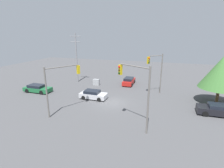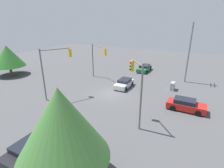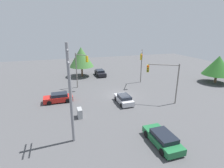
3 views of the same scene
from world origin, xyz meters
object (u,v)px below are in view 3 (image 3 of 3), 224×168
object	(u,v)px
sedan_dark	(100,73)
electrical_cabinet	(80,113)
sedan_silver	(124,99)
traffic_signal_main	(165,76)
sedan_green	(162,139)
traffic_signal_aux	(81,65)
sedan_red	(59,98)
traffic_signal_cross	(141,62)

from	to	relation	value
sedan_dark	electrical_cabinet	size ratio (longest dim) A/B	3.77
sedan_silver	traffic_signal_main	world-z (taller)	traffic_signal_main
sedan_green	electrical_cabinet	world-z (taller)	sedan_green
traffic_signal_main	traffic_signal_aux	bearing A→B (deg)	-14.37
sedan_red	sedan_silver	bearing A→B (deg)	-110.39
sedan_dark	traffic_signal_cross	xyz separation A→B (m)	(8.85, 5.95, 3.88)
sedan_dark	traffic_signal_cross	world-z (taller)	traffic_signal_cross
sedan_green	sedan_red	bearing A→B (deg)	124.05
sedan_red	traffic_signal_aux	xyz separation A→B (m)	(-5.21, 4.22, 3.67)
sedan_dark	traffic_signal_aux	bearing A→B (deg)	54.79
traffic_signal_cross	electrical_cabinet	size ratio (longest dim) A/B	5.57
sedan_silver	sedan_green	distance (m)	10.13
sedan_green	sedan_red	size ratio (longest dim) A/B	1.09
sedan_silver	electrical_cabinet	bearing A→B (deg)	-160.97
sedan_silver	traffic_signal_aux	distance (m)	10.63
traffic_signal_main	electrical_cabinet	size ratio (longest dim) A/B	4.98
sedan_dark	sedan_red	distance (m)	16.22
sedan_silver	sedan_dark	size ratio (longest dim) A/B	0.89
sedan_green	traffic_signal_cross	bearing A→B (deg)	69.81
traffic_signal_cross	electrical_cabinet	bearing A→B (deg)	-23.68
sedan_green	traffic_signal_aux	world-z (taller)	traffic_signal_aux
traffic_signal_main	traffic_signal_cross	distance (m)	9.15
traffic_signal_aux	electrical_cabinet	world-z (taller)	traffic_signal_aux
sedan_silver	sedan_green	size ratio (longest dim) A/B	0.87
sedan_green	traffic_signal_aux	xyz separation A→B (m)	(-18.76, -4.93, 3.72)
sedan_dark	electrical_cabinet	xyz separation A→B (m)	(18.76, -7.33, -0.09)
sedan_red	traffic_signal_aux	world-z (taller)	traffic_signal_aux
sedan_silver	electrical_cabinet	distance (m)	7.21
sedan_green	traffic_signal_cross	world-z (taller)	traffic_signal_cross
sedan_dark	traffic_signal_aux	world-z (taller)	traffic_signal_aux
sedan_silver	electrical_cabinet	size ratio (longest dim) A/B	3.35
sedan_dark	traffic_signal_aux	xyz separation A→B (m)	(7.78, -5.49, 3.67)
sedan_green	sedan_dark	bearing A→B (deg)	88.80
traffic_signal_main	traffic_signal_cross	xyz separation A→B (m)	(-9.10, 0.83, 0.42)
sedan_dark	electrical_cabinet	bearing A→B (deg)	68.65
sedan_silver	sedan_dark	bearing A→B (deg)	88.19
sedan_dark	traffic_signal_aux	distance (m)	10.21
traffic_signal_main	traffic_signal_cross	size ratio (longest dim) A/B	0.89
traffic_signal_cross	traffic_signal_aux	xyz separation A→B (m)	(-1.07, -11.44, -0.21)
sedan_red	electrical_cabinet	bearing A→B (deg)	-157.59
sedan_red	traffic_signal_cross	distance (m)	16.66
sedan_silver	traffic_signal_cross	world-z (taller)	traffic_signal_cross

